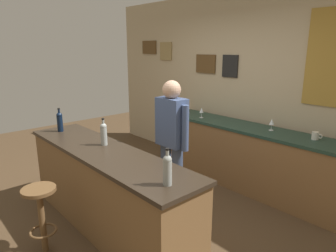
{
  "coord_description": "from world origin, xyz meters",
  "views": [
    {
      "loc": [
        2.7,
        -1.92,
        1.98
      ],
      "look_at": [
        0.06,
        0.45,
        1.05
      ],
      "focal_mm": 32.33,
      "sensor_mm": 36.0,
      "label": 1
    }
  ],
  "objects_px": {
    "bar_stool": "(41,209)",
    "wine_glass_c": "(272,122)",
    "wine_bottle_c": "(167,169)",
    "wine_bottle_b": "(104,133)",
    "wine_glass_b": "(202,111)",
    "wine_bottle_a": "(60,121)",
    "bartender": "(172,139)",
    "wine_glass_a": "(188,107)",
    "coffee_mug": "(315,136)"
  },
  "relations": [
    {
      "from": "bar_stool",
      "to": "wine_glass_c",
      "type": "bearing_deg",
      "value": 73.81
    },
    {
      "from": "wine_bottle_c",
      "to": "bar_stool",
      "type": "bearing_deg",
      "value": -151.11
    },
    {
      "from": "bar_stool",
      "to": "wine_bottle_b",
      "type": "relative_size",
      "value": 2.22
    },
    {
      "from": "bar_stool",
      "to": "wine_glass_b",
      "type": "distance_m",
      "value": 2.73
    },
    {
      "from": "wine_bottle_a",
      "to": "wine_bottle_b",
      "type": "height_order",
      "value": "same"
    },
    {
      "from": "bar_stool",
      "to": "wine_glass_c",
      "type": "relative_size",
      "value": 4.39
    },
    {
      "from": "bartender",
      "to": "wine_glass_c",
      "type": "distance_m",
      "value": 1.43
    },
    {
      "from": "wine_bottle_a",
      "to": "wine_glass_a",
      "type": "relative_size",
      "value": 1.97
    },
    {
      "from": "wine_glass_c",
      "to": "wine_bottle_a",
      "type": "bearing_deg",
      "value": -129.64
    },
    {
      "from": "wine_bottle_c",
      "to": "wine_glass_a",
      "type": "height_order",
      "value": "wine_bottle_c"
    },
    {
      "from": "bar_stool",
      "to": "wine_glass_a",
      "type": "relative_size",
      "value": 4.39
    },
    {
      "from": "wine_glass_b",
      "to": "wine_glass_c",
      "type": "xyz_separation_m",
      "value": [
        1.13,
        0.13,
        0.0
      ]
    },
    {
      "from": "wine_bottle_c",
      "to": "wine_glass_c",
      "type": "relative_size",
      "value": 1.97
    },
    {
      "from": "wine_glass_a",
      "to": "coffee_mug",
      "type": "height_order",
      "value": "wine_glass_a"
    },
    {
      "from": "wine_glass_b",
      "to": "coffee_mug",
      "type": "bearing_deg",
      "value": 4.86
    },
    {
      "from": "bartender",
      "to": "wine_glass_b",
      "type": "bearing_deg",
      "value": 116.93
    },
    {
      "from": "coffee_mug",
      "to": "wine_bottle_a",
      "type": "bearing_deg",
      "value": -137.4
    },
    {
      "from": "wine_bottle_a",
      "to": "wine_glass_b",
      "type": "bearing_deg",
      "value": 72.27
    },
    {
      "from": "wine_glass_b",
      "to": "coffee_mug",
      "type": "relative_size",
      "value": 1.24
    },
    {
      "from": "wine_bottle_b",
      "to": "wine_glass_c",
      "type": "xyz_separation_m",
      "value": [
        0.89,
        2.0,
        -0.05
      ]
    },
    {
      "from": "bar_stool",
      "to": "wine_glass_b",
      "type": "bearing_deg",
      "value": 96.85
    },
    {
      "from": "wine_bottle_c",
      "to": "bartender",
      "type": "bearing_deg",
      "value": 135.71
    },
    {
      "from": "wine_glass_a",
      "to": "bartender",
      "type": "bearing_deg",
      "value": -52.26
    },
    {
      "from": "wine_glass_a",
      "to": "wine_glass_b",
      "type": "height_order",
      "value": "same"
    },
    {
      "from": "wine_bottle_c",
      "to": "wine_glass_a",
      "type": "bearing_deg",
      "value": 131.08
    },
    {
      "from": "bartender",
      "to": "wine_bottle_b",
      "type": "distance_m",
      "value": 0.78
    },
    {
      "from": "bartender",
      "to": "wine_glass_b",
      "type": "distance_m",
      "value": 1.35
    },
    {
      "from": "wine_bottle_c",
      "to": "wine_bottle_b",
      "type": "bearing_deg",
      "value": 172.96
    },
    {
      "from": "bartender",
      "to": "wine_bottle_a",
      "type": "relative_size",
      "value": 5.29
    },
    {
      "from": "wine_glass_b",
      "to": "wine_glass_c",
      "type": "relative_size",
      "value": 1.0
    },
    {
      "from": "bar_stool",
      "to": "wine_glass_a",
      "type": "distance_m",
      "value": 2.89
    },
    {
      "from": "wine_bottle_b",
      "to": "wine_glass_c",
      "type": "bearing_deg",
      "value": 65.99
    },
    {
      "from": "wine_glass_a",
      "to": "wine_glass_c",
      "type": "xyz_separation_m",
      "value": [
        1.52,
        0.04,
        0.0
      ]
    },
    {
      "from": "wine_bottle_c",
      "to": "coffee_mug",
      "type": "height_order",
      "value": "wine_bottle_c"
    },
    {
      "from": "bartender",
      "to": "wine_glass_a",
      "type": "distance_m",
      "value": 1.64
    },
    {
      "from": "coffee_mug",
      "to": "wine_bottle_c",
      "type": "bearing_deg",
      "value": -96.32
    },
    {
      "from": "wine_bottle_c",
      "to": "wine_glass_a",
      "type": "relative_size",
      "value": 1.97
    },
    {
      "from": "wine_glass_b",
      "to": "wine_glass_c",
      "type": "height_order",
      "value": "same"
    },
    {
      "from": "bartender",
      "to": "wine_bottle_b",
      "type": "bearing_deg",
      "value": -119.31
    },
    {
      "from": "bartender",
      "to": "bar_stool",
      "type": "relative_size",
      "value": 2.38
    },
    {
      "from": "bartender",
      "to": "wine_bottle_c",
      "type": "bearing_deg",
      "value": -44.29
    },
    {
      "from": "wine_glass_c",
      "to": "coffee_mug",
      "type": "height_order",
      "value": "wine_glass_c"
    },
    {
      "from": "wine_glass_a",
      "to": "coffee_mug",
      "type": "distance_m",
      "value": 2.09
    },
    {
      "from": "wine_bottle_a",
      "to": "wine_glass_b",
      "type": "xyz_separation_m",
      "value": [
        0.64,
        2.0,
        -0.05
      ]
    },
    {
      "from": "bar_stool",
      "to": "wine_bottle_a",
      "type": "bearing_deg",
      "value": 145.94
    },
    {
      "from": "bar_stool",
      "to": "wine_glass_b",
      "type": "xyz_separation_m",
      "value": [
        -0.32,
        2.65,
        0.55
      ]
    },
    {
      "from": "wine_glass_a",
      "to": "coffee_mug",
      "type": "bearing_deg",
      "value": 1.48
    },
    {
      "from": "wine_bottle_b",
      "to": "wine_bottle_c",
      "type": "height_order",
      "value": "same"
    },
    {
      "from": "wine_glass_a",
      "to": "wine_glass_b",
      "type": "relative_size",
      "value": 1.0
    },
    {
      "from": "wine_bottle_a",
      "to": "wine_glass_c",
      "type": "xyz_separation_m",
      "value": [
        1.77,
        2.13,
        -0.05
      ]
    }
  ]
}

